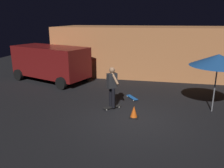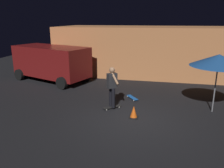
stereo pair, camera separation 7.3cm
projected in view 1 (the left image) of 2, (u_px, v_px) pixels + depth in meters
ground_plane at (135, 121)px, 8.20m from camera, size 28.00×28.00×0.00m
low_building at (142, 50)px, 15.16m from camera, size 11.03×4.45×3.08m
parked_van at (50, 61)px, 13.20m from camera, size 4.97×3.50×2.03m
patio_umbrella at (218, 60)px, 8.44m from camera, size 2.10×2.10×2.30m
skateboard_ridden at (112, 107)px, 9.30m from camera, size 0.72×0.67×0.07m
skateboard_spare at (132, 97)px, 10.44m from camera, size 0.62×0.75×0.07m
skater at (112, 84)px, 9.03m from camera, size 0.72×0.79×1.67m
traffic_cone at (134, 112)px, 8.40m from camera, size 0.34×0.34×0.46m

